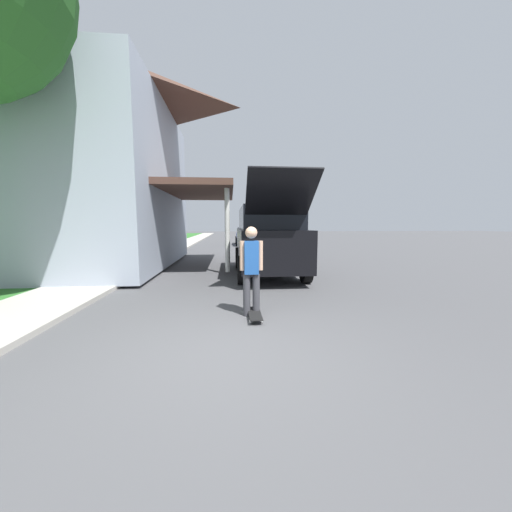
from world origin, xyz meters
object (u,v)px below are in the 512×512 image
Objects in this scene: suv_parked at (268,239)px; skateboard at (255,314)px; car_down_street at (248,236)px; skateboarder at (251,267)px.

skateboard is (-0.79, -4.34, -1.09)m from suv_parked.
skateboard is (-0.95, -17.75, -0.58)m from car_down_street.
skateboarder is at bearing -101.26° from suv_parked.
suv_parked reaches higher than skateboarder.
car_down_street is 2.58× the size of skateboarder.
car_down_street is 17.78m from skateboard.
suv_parked is at bearing 79.73° from skateboard.
skateboard is at bearing -100.27° from suv_parked.
suv_parked is 4.54m from skateboard.
suv_parked is 13.42m from car_down_street.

